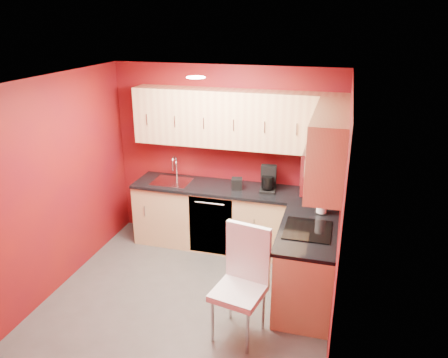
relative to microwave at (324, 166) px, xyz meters
The scene contains 21 objects.
floor 2.18m from the microwave, behind, with size 3.20×3.20×0.00m, color #4C4947.
ceiling 1.64m from the microwave, behind, with size 3.20×3.20×0.00m, color white.
wall_back 1.95m from the microwave, 136.99° to the left, with size 3.20×3.20×0.00m, color maroon.
wall_front 2.24m from the microwave, 129.35° to the right, with size 3.20×3.20×0.00m, color maroon.
wall_left 3.03m from the microwave, behind, with size 3.00×3.00×0.00m, color maroon.
wall_right 0.50m from the microwave, 44.09° to the right, with size 3.00×3.00×0.00m, color maroon.
base_cabinets_back 1.98m from the microwave, 140.04° to the left, with size 2.80×0.60×0.87m, color tan.
base_cabinets_right 1.23m from the microwave, 151.81° to the left, with size 0.60×1.30×0.87m, color tan.
countertop_back 1.73m from the microwave, 140.47° to the left, with size 2.80×0.63×0.04m, color black.
countertop_right 0.78m from the microwave, 162.04° to the left, with size 0.63×1.27×0.04m, color black.
upper_cabinets_back 1.65m from the microwave, 136.69° to the left, with size 2.80×0.35×0.75m, color #E3BB81.
upper_cabinets_right 0.33m from the microwave, 82.65° to the left, with size 0.35×1.55×0.75m.
microwave is the anchor object (origin of this frame).
cooktop 0.75m from the microwave, behind, with size 0.50×0.55×0.01m, color black.
sink 2.43m from the microwave, 154.40° to the left, with size 0.52×0.42×0.35m.
dishwasher_front 2.02m from the microwave, 153.81° to the left, with size 0.60×0.02×0.82m, color black.
downlight 1.62m from the microwave, behind, with size 0.20×0.20×0.01m, color white.
coffee_maker 1.37m from the microwave, 126.30° to the left, with size 0.20×0.27×0.34m, color black, non-canonical shape.
napkin_holder 1.64m from the microwave, 140.04° to the left, with size 0.14×0.14×0.15m, color black, non-canonical shape.
paper_towel 0.78m from the microwave, 90.25° to the left, with size 0.16×0.16×0.28m, color white, non-canonical shape.
dining_chair 1.49m from the microwave, 132.50° to the right, with size 0.47×0.49×1.17m, color white, non-canonical shape.
Camera 1 is at (1.54, -4.12, 3.10)m, focal length 35.00 mm.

